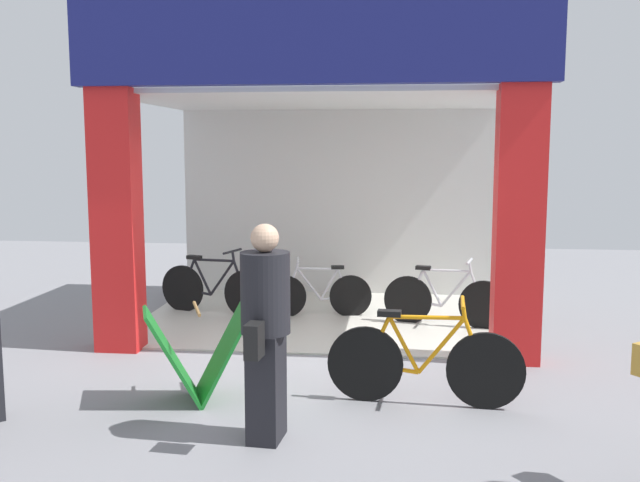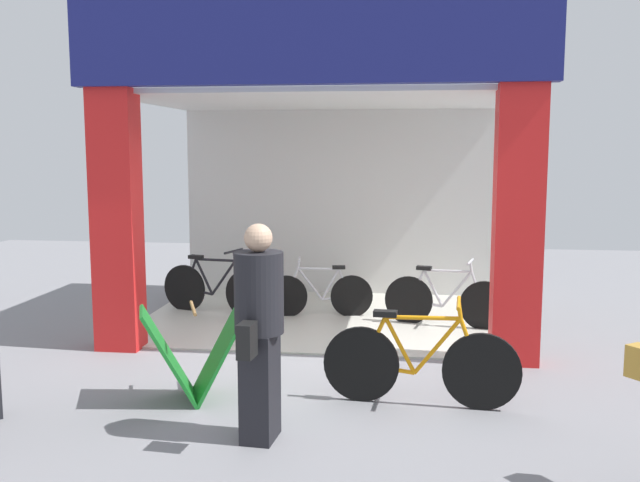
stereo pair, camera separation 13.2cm
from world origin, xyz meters
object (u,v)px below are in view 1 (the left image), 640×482
(pedestrian_3, at_px, (265,329))
(sandwich_board_sign, at_px, (198,354))
(bicycle_inside_2, at_px, (445,300))
(bicycle_inside_0, at_px, (213,289))
(bicycle_parked_0, at_px, (424,363))
(bicycle_inside_1, at_px, (318,294))

(pedestrian_3, bearing_deg, sandwich_board_sign, 134.33)
(sandwich_board_sign, bearing_deg, pedestrian_3, -45.67)
(bicycle_inside_2, bearing_deg, sandwich_board_sign, -129.01)
(bicycle_inside_0, xyz_separation_m, sandwich_board_sign, (0.71, -3.22, 0.06))
(bicycle_parked_0, xyz_separation_m, sandwich_board_sign, (-2.00, -0.11, 0.05))
(bicycle_inside_2, xyz_separation_m, sandwich_board_sign, (-2.36, -2.92, 0.08))
(bicycle_inside_0, distance_m, pedestrian_3, 4.30)
(bicycle_inside_0, bearing_deg, pedestrian_3, -69.72)
(pedestrian_3, bearing_deg, bicycle_inside_0, 110.28)
(bicycle_inside_0, height_order, sandwich_board_sign, bicycle_inside_0)
(bicycle_inside_2, xyz_separation_m, pedestrian_3, (-1.60, -3.70, 0.53))
(bicycle_inside_2, bearing_deg, bicycle_parked_0, -97.37)
(bicycle_inside_1, distance_m, sandwich_board_sign, 3.33)
(bicycle_parked_0, bearing_deg, bicycle_inside_0, 131.14)
(bicycle_inside_0, height_order, pedestrian_3, pedestrian_3)
(pedestrian_3, bearing_deg, bicycle_inside_1, 90.72)
(bicycle_inside_0, bearing_deg, sandwich_board_sign, -77.48)
(bicycle_inside_0, relative_size, bicycle_parked_0, 0.92)
(bicycle_inside_1, xyz_separation_m, bicycle_parked_0, (1.29, -3.13, 0.06))
(bicycle_inside_2, bearing_deg, pedestrian_3, -113.36)
(bicycle_inside_2, relative_size, sandwich_board_sign, 1.48)
(bicycle_inside_0, bearing_deg, bicycle_inside_2, -5.64)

